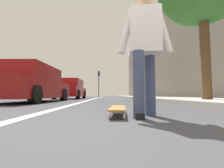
# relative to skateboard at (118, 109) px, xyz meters

# --- Properties ---
(ground_plane) EXTENTS (80.00, 80.00, 0.00)m
(ground_plane) POSITION_rel_skateboard_xyz_m (8.63, -0.06, -0.09)
(ground_plane) COLOR #38383D
(lane_stripe_white) EXTENTS (52.00, 0.16, 0.01)m
(lane_stripe_white) POSITION_rel_skateboard_xyz_m (18.63, 1.17, -0.09)
(lane_stripe_white) COLOR silver
(lane_stripe_white) RESTS_ON ground
(sidewalk_curb) EXTENTS (52.00, 3.20, 0.15)m
(sidewalk_curb) POSITION_rel_skateboard_xyz_m (16.63, -3.39, -0.02)
(sidewalk_curb) COLOR #9E9B93
(sidewalk_curb) RESTS_ON ground
(building_facade) EXTENTS (40.00, 1.20, 10.83)m
(building_facade) POSITION_rel_skateboard_xyz_m (20.63, -6.34, 5.32)
(building_facade) COLOR #686055
(building_facade) RESTS_ON ground
(skateboard) EXTENTS (0.86, 0.28, 0.11)m
(skateboard) POSITION_rel_skateboard_xyz_m (0.00, 0.00, 0.00)
(skateboard) COLOR white
(skateboard) RESTS_ON ground
(skater_person) EXTENTS (0.44, 0.72, 1.64)m
(skater_person) POSITION_rel_skateboard_xyz_m (-0.15, -0.35, 0.84)
(skater_person) COLOR #384260
(skater_person) RESTS_ON ground
(parked_car_near) EXTENTS (4.58, 1.99, 1.46)m
(parked_car_near) POSITION_rel_skateboard_xyz_m (4.30, 3.24, 0.60)
(parked_car_near) COLOR maroon
(parked_car_near) RESTS_ON ground
(parked_car_mid) EXTENTS (4.31, 1.87, 1.49)m
(parked_car_mid) POSITION_rel_skateboard_xyz_m (9.93, 3.01, 0.63)
(parked_car_mid) COLOR maroon
(parked_car_mid) RESTS_ON ground
(traffic_light) EXTENTS (0.33, 0.28, 4.04)m
(traffic_light) POSITION_rel_skateboard_xyz_m (22.10, 1.57, 2.71)
(traffic_light) COLOR #2D2D2D
(traffic_light) RESTS_ON ground
(street_tree_mid) EXTENTS (1.90, 1.90, 4.21)m
(street_tree_mid) POSITION_rel_skateboard_xyz_m (11.64, -2.99, 3.14)
(street_tree_mid) COLOR brown
(street_tree_mid) RESTS_ON ground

